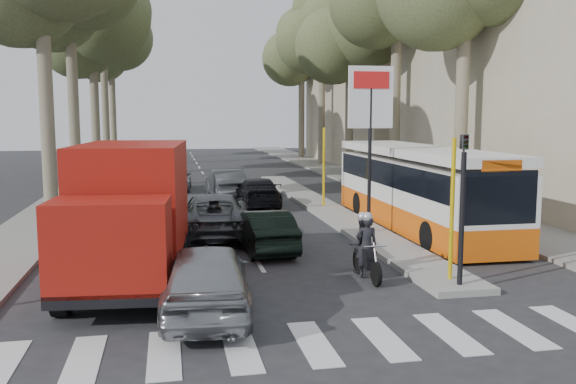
% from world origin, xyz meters
% --- Properties ---
extents(ground, '(120.00, 120.00, 0.00)m').
position_xyz_m(ground, '(0.00, 0.00, 0.00)').
color(ground, '#28282B').
rests_on(ground, ground).
extents(sidewalk_right, '(3.20, 70.00, 0.12)m').
position_xyz_m(sidewalk_right, '(8.60, 25.00, 0.06)').
color(sidewalk_right, gray).
rests_on(sidewalk_right, ground).
extents(median_left, '(2.40, 64.00, 0.12)m').
position_xyz_m(median_left, '(-8.00, 28.00, 0.06)').
color(median_left, gray).
rests_on(median_left, ground).
extents(traffic_island, '(1.50, 26.00, 0.16)m').
position_xyz_m(traffic_island, '(3.25, 11.00, 0.08)').
color(traffic_island, gray).
rests_on(traffic_island, ground).
extents(building_near, '(11.00, 18.00, 18.00)m').
position_xyz_m(building_near, '(15.50, 12.00, 9.00)').
color(building_near, '#B3AB8E').
rests_on(building_near, ground).
extents(building_far, '(11.00, 20.00, 16.00)m').
position_xyz_m(building_far, '(15.50, 34.00, 8.00)').
color(building_far, '#B7A88E').
rests_on(building_far, ground).
extents(billboard, '(1.50, 12.10, 5.60)m').
position_xyz_m(billboard, '(3.25, 5.00, 3.70)').
color(billboard, yellow).
rests_on(billboard, ground).
extents(traffic_light_island, '(0.16, 0.41, 3.60)m').
position_xyz_m(traffic_light_island, '(3.25, -1.50, 2.49)').
color(traffic_light_island, black).
rests_on(traffic_light_island, ground).
extents(tree_l_c, '(7.40, 7.20, 13.71)m').
position_xyz_m(tree_l_c, '(-7.77, 28.11, 10.04)').
color(tree_l_c, '#6B604C').
rests_on(tree_l_c, ground).
extents(tree_l_d, '(7.40, 7.20, 15.66)m').
position_xyz_m(tree_l_d, '(-7.87, 36.11, 11.76)').
color(tree_l_d, '#6B604C').
rests_on(tree_l_d, ground).
extents(tree_l_e, '(7.40, 7.20, 14.49)m').
position_xyz_m(tree_l_e, '(-7.97, 44.11, 10.73)').
color(tree_l_e, '#6B604C').
rests_on(tree_l_e, ground).
extents(tree_r_c, '(7.40, 7.20, 13.32)m').
position_xyz_m(tree_r_c, '(9.03, 26.11, 9.69)').
color(tree_r_c, '#6B604C').
rests_on(tree_r_c, ground).
extents(tree_r_d, '(7.40, 7.20, 14.88)m').
position_xyz_m(tree_r_d, '(9.13, 34.11, 11.07)').
color(tree_r_d, '#6B604C').
rests_on(tree_r_d, ground).
extents(tree_r_e, '(7.40, 7.20, 14.10)m').
position_xyz_m(tree_r_e, '(9.23, 42.11, 10.38)').
color(tree_r_e, '#6B604C').
rests_on(tree_r_e, ground).
extents(silver_hatchback, '(2.08, 4.48, 1.49)m').
position_xyz_m(silver_hatchback, '(-2.55, -2.00, 0.74)').
color(silver_hatchback, '#969A9D').
rests_on(silver_hatchback, ground).
extents(dark_hatchback, '(1.53, 3.83, 1.24)m').
position_xyz_m(dark_hatchback, '(-0.50, 3.49, 0.62)').
color(dark_hatchback, black).
rests_on(dark_hatchback, ground).
extents(queue_car_a, '(2.70, 5.35, 1.45)m').
position_xyz_m(queue_car_a, '(-1.81, 6.00, 0.72)').
color(queue_car_a, '#4B4F53').
rests_on(queue_car_a, ground).
extents(queue_car_b, '(1.98, 4.48, 1.28)m').
position_xyz_m(queue_car_b, '(0.61, 12.40, 0.64)').
color(queue_car_b, black).
rests_on(queue_car_b, ground).
extents(queue_car_c, '(1.77, 3.85, 1.28)m').
position_xyz_m(queue_car_c, '(-2.84, 19.05, 0.64)').
color(queue_car_c, gray).
rests_on(queue_car_c, ground).
extents(queue_car_d, '(1.85, 4.31, 1.38)m').
position_xyz_m(queue_car_d, '(-0.50, 15.69, 0.69)').
color(queue_car_d, '#53575C').
rests_on(queue_car_d, ground).
extents(queue_car_e, '(2.05, 4.98, 1.44)m').
position_xyz_m(queue_car_e, '(-5.55, 12.81, 0.72)').
color(queue_car_e, black).
rests_on(queue_car_e, ground).
extents(red_truck, '(2.87, 6.42, 3.33)m').
position_xyz_m(red_truck, '(-4.18, 0.62, 1.76)').
color(red_truck, black).
rests_on(red_truck, ground).
extents(city_bus, '(2.49, 11.14, 2.93)m').
position_xyz_m(city_bus, '(5.43, 6.09, 1.55)').
color(city_bus, '#E3590C').
rests_on(city_bus, ground).
extents(motorcycle, '(0.71, 1.97, 1.67)m').
position_xyz_m(motorcycle, '(1.50, 0.16, 0.76)').
color(motorcycle, black).
rests_on(motorcycle, ground).
extents(pedestrian_near, '(1.16, 1.11, 1.84)m').
position_xyz_m(pedestrian_near, '(7.20, 5.52, 1.04)').
color(pedestrian_near, '#413752').
rests_on(pedestrian_near, sidewalk_right).
extents(pedestrian_far, '(1.19, 1.11, 1.75)m').
position_xyz_m(pedestrian_far, '(7.20, 13.44, 0.99)').
color(pedestrian_far, '#6D5F52').
rests_on(pedestrian_far, sidewalk_right).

